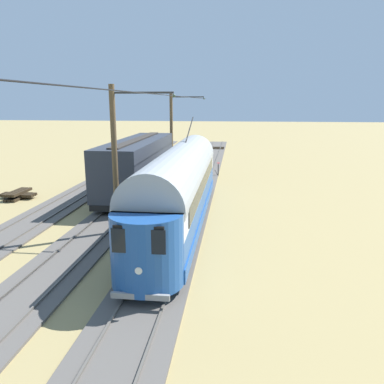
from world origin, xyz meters
name	(u,v)px	position (x,y,z in m)	size (l,w,h in m)	color
ground_plane	(130,201)	(0.00, 0.00, 0.00)	(220.00, 220.00, 0.00)	#9E8956
track_streetcar_siding	(191,201)	(-4.18, -0.31, 0.05)	(2.80, 80.00, 0.18)	#56514C
track_adjacent_siding	(131,199)	(0.00, -0.31, 0.05)	(2.80, 80.00, 0.18)	#56514C
track_third_siding	(73,198)	(4.18, -0.31, 0.05)	(2.80, 80.00, 0.18)	#56514C
vintage_streetcar	(180,185)	(-4.18, 4.74, 2.27)	(2.65, 18.36, 5.47)	#1E4C93
boxcar_adjacent	(138,164)	(0.00, -2.58, 2.16)	(2.96, 13.07, 3.85)	#2D333D
catenary_pole_foreground	(172,132)	(-1.29, -10.32, 3.91)	(3.21, 0.28, 7.46)	brown
catenary_pole_mid_near	(117,159)	(-1.29, 6.58, 3.91)	(3.21, 0.28, 7.46)	brown
overhead_wire_run	(175,96)	(-4.11, 5.77, 6.92)	(3.00, 37.80, 0.18)	black
switch_stand	(218,169)	(-5.56, -9.72, 0.70)	(0.50, 0.30, 1.24)	black
spare_tie_stack	(18,195)	(8.03, 0.15, 0.27)	(2.40, 2.40, 0.54)	#2D2316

